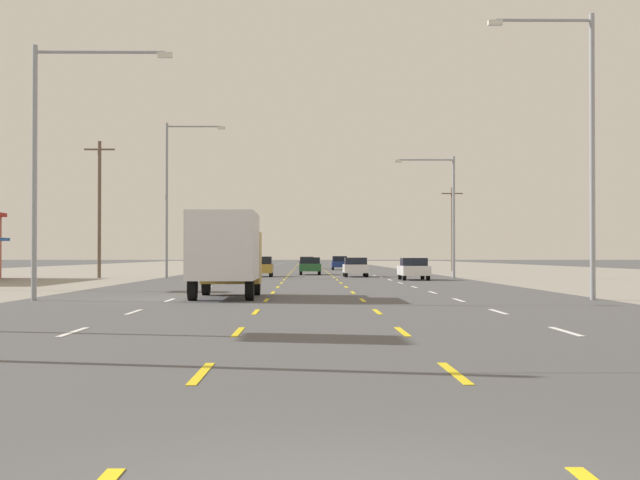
% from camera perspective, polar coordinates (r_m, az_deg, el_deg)
% --- Properties ---
extents(ground_plane, '(572.00, 572.00, 0.00)m').
position_cam_1_polar(ground_plane, '(72.91, -0.56, -2.16)').
color(ground_plane, '#4C4C4F').
extents(lane_markings, '(10.64, 227.60, 0.01)m').
position_cam_1_polar(lane_markings, '(111.40, -0.64, -1.71)').
color(lane_markings, white).
rests_on(lane_markings, ground).
extents(signal_span_wire, '(25.62, 0.53, 9.20)m').
position_cam_1_polar(signal_span_wire, '(17.99, 1.47, 11.21)').
color(signal_span_wire, brown).
rests_on(signal_span_wire, ground).
extents(box_truck_inner_left_nearest, '(2.40, 7.20, 3.23)m').
position_cam_1_polar(box_truck_inner_left_nearest, '(38.47, -5.36, -0.57)').
color(box_truck_inner_left_nearest, '#B28C33').
rests_on(box_truck_inner_left_nearest, ground).
extents(sedan_far_right_near, '(1.80, 4.50, 1.46)m').
position_cam_1_polar(sedan_far_right_near, '(66.71, 5.34, -1.62)').
color(sedan_far_right_near, white).
rests_on(sedan_far_right_near, ground).
extents(sedan_inner_right_mid, '(1.80, 4.50, 1.46)m').
position_cam_1_polar(sedan_inner_right_mid, '(76.05, 2.03, -1.54)').
color(sedan_inner_right_mid, white).
rests_on(sedan_inner_right_mid, ground).
extents(hatchback_inner_left_midfar, '(1.72, 3.90, 1.54)m').
position_cam_1_polar(hatchback_inner_left_midfar, '(76.57, -3.35, -1.51)').
color(hatchback_inner_left_midfar, '#B28C33').
rests_on(hatchback_inner_left_midfar, ground).
extents(sedan_center_turn_far, '(1.80, 4.50, 1.46)m').
position_cam_1_polar(sedan_center_turn_far, '(84.14, -0.57, -1.47)').
color(sedan_center_turn_far, '#235B2D').
rests_on(sedan_center_turn_far, ground).
extents(hatchback_inner_right_farther, '(1.72, 3.90, 1.54)m').
position_cam_1_polar(hatchback_inner_right_farther, '(112.38, 1.11, -1.31)').
color(hatchback_inner_right_farther, navy).
rests_on(hatchback_inner_right_farther, ground).
extents(sedan_center_turn_farthest, '(1.80, 4.50, 1.46)m').
position_cam_1_polar(sedan_center_turn_farthest, '(120.72, -0.75, -1.29)').
color(sedan_center_turn_farthest, '#4C196B').
rests_on(sedan_center_turn_farthest, ground).
extents(streetlight_left_row_0, '(5.08, 0.26, 9.27)m').
position_cam_1_polar(streetlight_left_row_0, '(37.77, -15.03, 5.03)').
color(streetlight_left_row_0, gray).
rests_on(streetlight_left_row_0, ground).
extents(streetlight_right_row_0, '(3.91, 0.26, 10.48)m').
position_cam_1_polar(streetlight_right_row_0, '(38.04, 14.68, 5.74)').
color(streetlight_right_row_0, gray).
rests_on(streetlight_right_row_0, ground).
extents(streetlight_left_row_1, '(4.22, 0.26, 10.99)m').
position_cam_1_polar(streetlight_left_row_1, '(71.60, -8.40, 2.87)').
color(streetlight_left_row_1, gray).
rests_on(streetlight_left_row_1, ground).
extents(streetlight_right_row_1, '(4.31, 0.26, 8.65)m').
position_cam_1_polar(streetlight_right_row_1, '(71.60, 7.21, 1.90)').
color(streetlight_right_row_1, gray).
rests_on(streetlight_right_row_1, ground).
extents(utility_pole_left_row_1, '(2.20, 0.26, 9.87)m').
position_cam_1_polar(utility_pole_left_row_1, '(73.98, -12.42, 1.86)').
color(utility_pole_left_row_1, brown).
rests_on(utility_pole_left_row_1, ground).
extents(utility_pole_right_row_2, '(2.20, 0.26, 8.54)m').
position_cam_1_polar(utility_pole_right_row_2, '(103.25, 7.52, 0.70)').
color(utility_pole_right_row_2, brown).
rests_on(utility_pole_right_row_2, ground).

